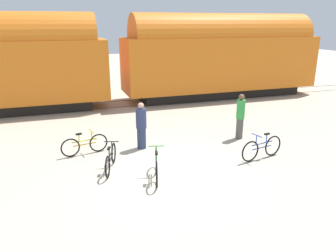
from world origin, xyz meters
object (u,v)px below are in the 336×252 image
Objects in this scene: bicycle_green at (156,166)px; person_in_green at (240,116)px; bicycle_black at (111,159)px; bicycle_blue at (262,148)px; bicycle_yellow at (85,145)px; freight_train at (115,58)px; person_in_navy at (141,126)px.

bicycle_green is 0.95× the size of person_in_green.
bicycle_black is 5.47m from person_in_green.
bicycle_green is (-3.78, -0.29, 0.01)m from bicycle_blue.
person_in_green is (5.95, -0.26, 0.56)m from bicycle_yellow.
freight_train reaches higher than person_in_navy.
person_in_navy reaches higher than bicycle_yellow.
bicycle_green reaches higher than bicycle_blue.
bicycle_green is 1.04× the size of bicycle_yellow.
person_in_green is (4.11, 2.32, 0.51)m from bicycle_green.
person_in_navy is 3.93m from person_in_green.
bicycle_blue is at bearing -8.53° from bicycle_black.
person_in_green is at bearing -2.50° from bicycle_yellow.
bicycle_blue reaches higher than bicycle_yellow.
person_in_navy is (0.19, 2.52, 0.46)m from bicycle_green.
bicycle_blue is at bearing -22.19° from bicycle_yellow.
freight_train reaches higher than bicycle_blue.
person_in_green is (5.29, 1.29, 0.55)m from bicycle_black.
bicycle_green is at bearing -54.62° from bicycle_yellow.
bicycle_blue is at bearing -7.02° from person_in_navy.
bicycle_blue is at bearing 4.43° from bicycle_green.
person_in_navy is 0.96× the size of person_in_green.
person_in_green is at bearing -63.50° from freight_train.
bicycle_blue is 1.02× the size of bicycle_green.
bicycle_yellow is 0.95× the size of person_in_navy.
bicycle_yellow is (-5.61, 2.29, -0.03)m from bicycle_blue.
freight_train is at bearing 112.14° from person_in_navy.
person_in_green reaches higher than person_in_navy.
freight_train is at bearing -170.87° from person_in_green.
bicycle_black is at bearing 138.63° from bicycle_green.
person_in_navy is at bearing 148.21° from bicycle_blue.
bicycle_black is at bearing 171.47° from bicycle_blue.
bicycle_black is 1.68m from bicycle_yellow.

